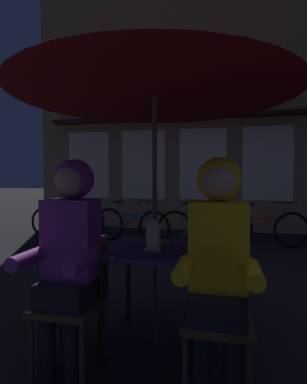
{
  "coord_description": "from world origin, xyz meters",
  "views": [
    {
      "loc": [
        0.5,
        -2.23,
        1.27
      ],
      "look_at": [
        0.0,
        -0.03,
        1.17
      ],
      "focal_mm": 28.29,
      "sensor_mm": 36.0,
      "label": 1
    }
  ],
  "objects_px": {
    "bicycle_second": "(131,225)",
    "chair_left": "(74,293)",
    "patio_umbrella": "(155,72)",
    "person_left_hooded": "(70,243)",
    "person_right_hooded": "(218,250)",
    "bicycle_third": "(202,227)",
    "lantern": "(154,234)",
    "cafe_table": "(155,261)",
    "chair_right": "(218,306)",
    "book": "(156,242)",
    "bicycle_nearest": "(67,222)",
    "bicycle_fourth": "(263,229)"
  },
  "relations": [
    {
      "from": "bicycle_second",
      "to": "bicycle_third",
      "type": "bearing_deg",
      "value": 1.14
    },
    {
      "from": "cafe_table",
      "to": "person_right_hooded",
      "type": "xyz_separation_m",
      "value": [
        0.48,
        -0.43,
        0.21
      ]
    },
    {
      "from": "cafe_table",
      "to": "bicycle_fourth",
      "type": "height_order",
      "value": "bicycle_fourth"
    },
    {
      "from": "lantern",
      "to": "book",
      "type": "height_order",
      "value": "lantern"
    },
    {
      "from": "bicycle_nearest",
      "to": "lantern",
      "type": "bearing_deg",
      "value": -53.19
    },
    {
      "from": "bicycle_nearest",
      "to": "bicycle_third",
      "type": "distance_m",
      "value": 2.79
    },
    {
      "from": "chair_right",
      "to": "person_left_hooded",
      "type": "xyz_separation_m",
      "value": [
        -0.96,
        -0.06,
        0.36
      ]
    },
    {
      "from": "bicycle_nearest",
      "to": "book",
      "type": "height_order",
      "value": "bicycle_nearest"
    },
    {
      "from": "bicycle_nearest",
      "to": "book",
      "type": "bearing_deg",
      "value": -51.82
    },
    {
      "from": "lantern",
      "to": "chair_right",
      "type": "xyz_separation_m",
      "value": [
        0.47,
        -0.3,
        -0.37
      ]
    },
    {
      "from": "person_right_hooded",
      "to": "book",
      "type": "bearing_deg",
      "value": 131.52
    },
    {
      "from": "chair_right",
      "to": "person_right_hooded",
      "type": "xyz_separation_m",
      "value": [
        0.0,
        -0.06,
        0.36
      ]
    },
    {
      "from": "chair_right",
      "to": "cafe_table",
      "type": "bearing_deg",
      "value": 142.45
    },
    {
      "from": "person_right_hooded",
      "to": "chair_left",
      "type": "bearing_deg",
      "value": 176.61
    },
    {
      "from": "lantern",
      "to": "chair_left",
      "type": "relative_size",
      "value": 0.27
    },
    {
      "from": "patio_umbrella",
      "to": "bicycle_nearest",
      "type": "height_order",
      "value": "patio_umbrella"
    },
    {
      "from": "patio_umbrella",
      "to": "bicycle_fourth",
      "type": "bearing_deg",
      "value": 70.65
    },
    {
      "from": "bicycle_second",
      "to": "chair_left",
      "type": "bearing_deg",
      "value": -78.67
    },
    {
      "from": "person_left_hooded",
      "to": "bicycle_second",
      "type": "xyz_separation_m",
      "value": [
        -0.76,
        3.84,
        -0.5
      ]
    },
    {
      "from": "patio_umbrella",
      "to": "person_left_hooded",
      "type": "relative_size",
      "value": 1.65
    },
    {
      "from": "bicycle_second",
      "to": "person_right_hooded",
      "type": "bearing_deg",
      "value": -65.9
    },
    {
      "from": "chair_left",
      "to": "bicycle_nearest",
      "type": "bearing_deg",
      "value": 119.38
    },
    {
      "from": "chair_left",
      "to": "person_right_hooded",
      "type": "distance_m",
      "value": 1.03
    },
    {
      "from": "chair_left",
      "to": "bicycle_nearest",
      "type": "xyz_separation_m",
      "value": [
        -2.17,
        3.85,
        -0.14
      ]
    },
    {
      "from": "lantern",
      "to": "book",
      "type": "xyz_separation_m",
      "value": [
        -0.02,
        0.2,
        -0.11
      ]
    },
    {
      "from": "lantern",
      "to": "bicycle_third",
      "type": "bearing_deg",
      "value": 87.8
    },
    {
      "from": "chair_right",
      "to": "person_right_hooded",
      "type": "relative_size",
      "value": 0.62
    },
    {
      "from": "lantern",
      "to": "chair_left",
      "type": "height_order",
      "value": "lantern"
    },
    {
      "from": "book",
      "to": "person_left_hooded",
      "type": "bearing_deg",
      "value": -119.41
    },
    {
      "from": "lantern",
      "to": "person_right_hooded",
      "type": "relative_size",
      "value": 0.17
    },
    {
      "from": "person_left_hooded",
      "to": "bicycle_third",
      "type": "relative_size",
      "value": 0.84
    },
    {
      "from": "person_right_hooded",
      "to": "bicycle_second",
      "type": "distance_m",
      "value": 4.24
    },
    {
      "from": "cafe_table",
      "to": "bicycle_second",
      "type": "bearing_deg",
      "value": 109.93
    },
    {
      "from": "bicycle_third",
      "to": "bicycle_fourth",
      "type": "bearing_deg",
      "value": 3.87
    },
    {
      "from": "bicycle_second",
      "to": "book",
      "type": "relative_size",
      "value": 8.2
    },
    {
      "from": "cafe_table",
      "to": "chair_right",
      "type": "bearing_deg",
      "value": -37.55
    },
    {
      "from": "bicycle_second",
      "to": "bicycle_fourth",
      "type": "distance_m",
      "value": 2.47
    },
    {
      "from": "patio_umbrella",
      "to": "lantern",
      "type": "xyz_separation_m",
      "value": [
        0.01,
        -0.07,
        -1.2
      ]
    },
    {
      "from": "cafe_table",
      "to": "person_left_hooded",
      "type": "height_order",
      "value": "person_left_hooded"
    },
    {
      "from": "person_right_hooded",
      "to": "bicycle_third",
      "type": "xyz_separation_m",
      "value": [
        -0.34,
        3.87,
        -0.5
      ]
    },
    {
      "from": "bicycle_third",
      "to": "bicycle_nearest",
      "type": "bearing_deg",
      "value": 179.17
    },
    {
      "from": "cafe_table",
      "to": "chair_right",
      "type": "distance_m",
      "value": 0.62
    },
    {
      "from": "person_left_hooded",
      "to": "person_right_hooded",
      "type": "bearing_deg",
      "value": 0.0
    },
    {
      "from": "bicycle_second",
      "to": "bicycle_third",
      "type": "relative_size",
      "value": 0.98
    },
    {
      "from": "patio_umbrella",
      "to": "bicycle_third",
      "type": "xyz_separation_m",
      "value": [
        0.14,
        3.44,
        -1.71
      ]
    },
    {
      "from": "cafe_table",
      "to": "patio_umbrella",
      "type": "xyz_separation_m",
      "value": [
        0.0,
        0.0,
        1.42
      ]
    },
    {
      "from": "patio_umbrella",
      "to": "bicycle_second",
      "type": "relative_size",
      "value": 1.41
    },
    {
      "from": "book",
      "to": "chair_right",
      "type": "bearing_deg",
      "value": -34.94
    },
    {
      "from": "cafe_table",
      "to": "bicycle_third",
      "type": "distance_m",
      "value": 3.46
    },
    {
      "from": "chair_right",
      "to": "book",
      "type": "xyz_separation_m",
      "value": [
        -0.49,
        0.5,
        0.26
      ]
    }
  ]
}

